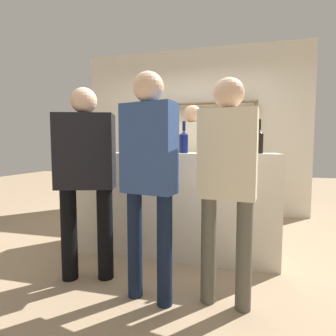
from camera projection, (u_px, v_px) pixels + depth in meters
ground_plane at (168, 251)px, 2.87m from camera, size 16.00×16.00×0.00m
bar_counter at (168, 203)px, 2.82m from camera, size 2.22×0.56×1.08m
back_wall at (193, 132)px, 4.58m from camera, size 3.82×0.12×2.80m
back_shelf at (192, 141)px, 4.42m from camera, size 2.10×0.18×1.87m
counter_bottle_0 at (184, 141)px, 2.63m from camera, size 0.08×0.08×0.32m
counter_bottle_1 at (90, 140)px, 3.07m from camera, size 0.09×0.09×0.37m
counter_bottle_2 at (177, 141)px, 2.73m from camera, size 0.08×0.08×0.33m
counter_bottle_3 at (112, 141)px, 3.09m from camera, size 0.07×0.07×0.33m
counter_bottle_4 at (259, 141)px, 2.46m from camera, size 0.08×0.08×0.33m
wine_glass at (206, 142)px, 2.84m from camera, size 0.08×0.08×0.16m
ice_bucket at (148, 144)px, 2.83m from camera, size 0.23×0.23×0.20m
cork_jar at (134, 146)px, 3.03m from camera, size 0.13×0.13×0.15m
server_behind_counter at (192, 158)px, 3.36m from camera, size 0.43×0.29×1.67m
customer_left at (86, 170)px, 2.20m from camera, size 0.52×0.34×1.63m
customer_center at (149, 167)px, 1.87m from camera, size 0.43×0.26×1.66m
customer_right at (227, 173)px, 1.81m from camera, size 0.41×0.23×1.61m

